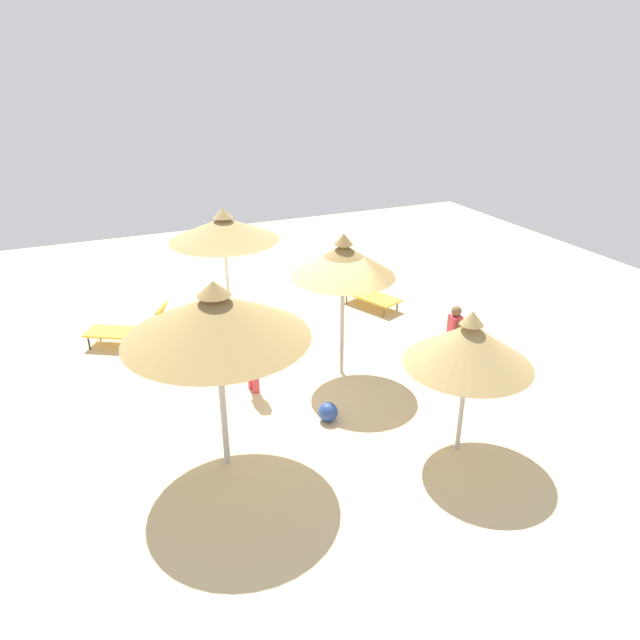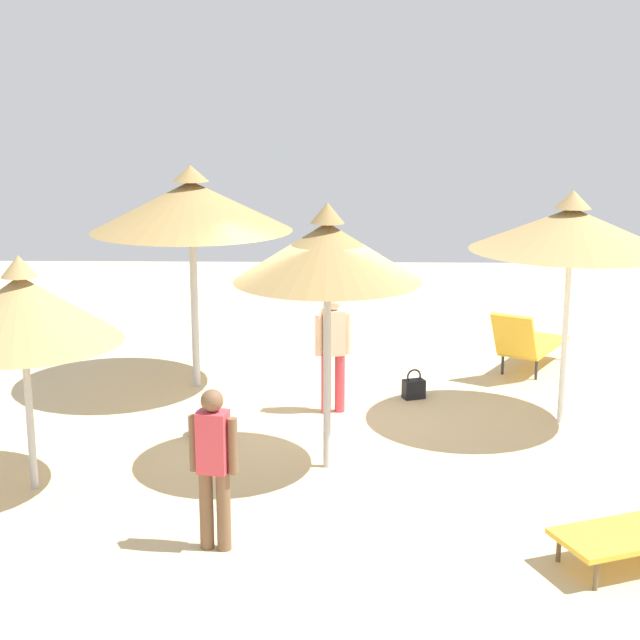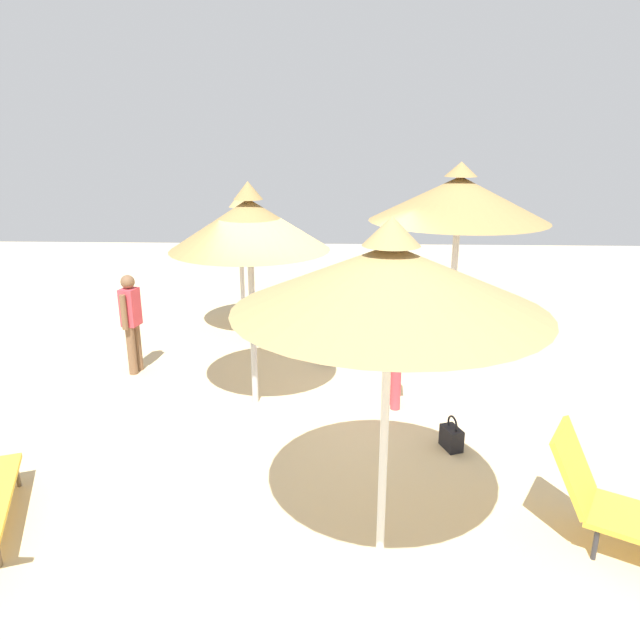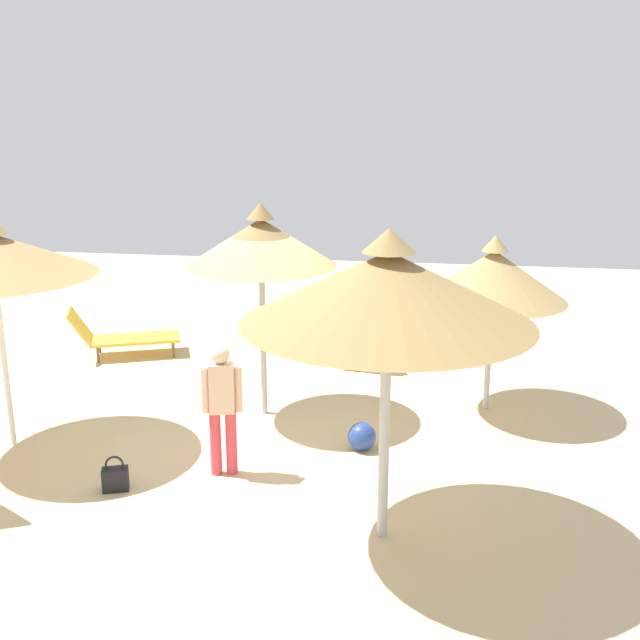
{
  "view_description": "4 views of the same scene",
  "coord_description": "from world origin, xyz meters",
  "px_view_note": "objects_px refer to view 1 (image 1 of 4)",
  "views": [
    {
      "loc": [
        9.34,
        -3.7,
        5.96
      ],
      "look_at": [
        -0.27,
        0.51,
        1.17
      ],
      "focal_mm": 32.69,
      "sensor_mm": 36.0,
      "label": 1
    },
    {
      "loc": [
        -0.21,
        11.01,
        4.12
      ],
      "look_at": [
        0.0,
        0.81,
        1.66
      ],
      "focal_mm": 54.28,
      "sensor_mm": 36.0,
      "label": 2
    },
    {
      "loc": [
        -7.33,
        -0.26,
        3.5
      ],
      "look_at": [
        0.2,
        0.04,
        1.1
      ],
      "focal_mm": 32.88,
      "sensor_mm": 36.0,
      "label": 3
    },
    {
      "loc": [
        2.26,
        -8.86,
        4.15
      ],
      "look_at": [
        0.78,
        0.51,
        1.5
      ],
      "focal_mm": 42.97,
      "sensor_mm": 36.0,
      "label": 4
    }
  ],
  "objects_px": {
    "lounge_chair_front": "(131,329)",
    "person_standing_near_left": "(454,337)",
    "lounge_chair_back": "(364,291)",
    "handbag": "(210,364)",
    "parasol_umbrella_far_right": "(224,229)",
    "person_standing_near_right": "(252,349)",
    "parasol_umbrella_center": "(216,317)",
    "parasol_umbrella_far_left": "(469,344)",
    "beach_ball": "(328,412)",
    "parasol_umbrella_edge": "(343,260)"
  },
  "relations": [
    {
      "from": "parasol_umbrella_far_left",
      "to": "beach_ball",
      "type": "bearing_deg",
      "value": -134.51
    },
    {
      "from": "parasol_umbrella_far_left",
      "to": "person_standing_near_right",
      "type": "bearing_deg",
      "value": -141.09
    },
    {
      "from": "person_standing_near_left",
      "to": "handbag",
      "type": "bearing_deg",
      "value": -115.67
    },
    {
      "from": "lounge_chair_front",
      "to": "person_standing_near_left",
      "type": "relative_size",
      "value": 1.23
    },
    {
      "from": "parasol_umbrella_edge",
      "to": "parasol_umbrella_far_left",
      "type": "bearing_deg",
      "value": 12.08
    },
    {
      "from": "lounge_chair_front",
      "to": "parasol_umbrella_far_right",
      "type": "bearing_deg",
      "value": 89.96
    },
    {
      "from": "lounge_chair_back",
      "to": "parasol_umbrella_far_left",
      "type": "bearing_deg",
      "value": -13.29
    },
    {
      "from": "lounge_chair_back",
      "to": "handbag",
      "type": "relative_size",
      "value": 4.68
    },
    {
      "from": "parasol_umbrella_far_left",
      "to": "handbag",
      "type": "height_order",
      "value": "parasol_umbrella_far_left"
    },
    {
      "from": "person_standing_near_left",
      "to": "handbag",
      "type": "height_order",
      "value": "person_standing_near_left"
    },
    {
      "from": "person_standing_near_right",
      "to": "beach_ball",
      "type": "xyz_separation_m",
      "value": [
        1.53,
        0.89,
        -0.71
      ]
    },
    {
      "from": "handbag",
      "to": "beach_ball",
      "type": "distance_m",
      "value": 3.01
    },
    {
      "from": "lounge_chair_back",
      "to": "parasol_umbrella_far_right",
      "type": "bearing_deg",
      "value": -88.46
    },
    {
      "from": "beach_ball",
      "to": "person_standing_near_left",
      "type": "bearing_deg",
      "value": 99.28
    },
    {
      "from": "person_standing_near_right",
      "to": "beach_ball",
      "type": "height_order",
      "value": "person_standing_near_right"
    },
    {
      "from": "lounge_chair_front",
      "to": "person_standing_near_right",
      "type": "xyz_separation_m",
      "value": [
        2.87,
        1.9,
        0.45
      ]
    },
    {
      "from": "person_standing_near_left",
      "to": "lounge_chair_back",
      "type": "bearing_deg",
      "value": 178.41
    },
    {
      "from": "parasol_umbrella_far_left",
      "to": "lounge_chair_back",
      "type": "relative_size",
      "value": 1.28
    },
    {
      "from": "lounge_chair_back",
      "to": "lounge_chair_front",
      "type": "bearing_deg",
      "value": -89.07
    },
    {
      "from": "lounge_chair_front",
      "to": "person_standing_near_left",
      "type": "distance_m",
      "value": 6.97
    },
    {
      "from": "parasol_umbrella_center",
      "to": "parasol_umbrella_far_left",
      "type": "bearing_deg",
      "value": 71.6
    },
    {
      "from": "parasol_umbrella_far_right",
      "to": "handbag",
      "type": "relative_size",
      "value": 7.06
    },
    {
      "from": "lounge_chair_front",
      "to": "person_standing_near_right",
      "type": "relative_size",
      "value": 1.19
    },
    {
      "from": "parasol_umbrella_edge",
      "to": "person_standing_near_right",
      "type": "bearing_deg",
      "value": -91.57
    },
    {
      "from": "parasol_umbrella_center",
      "to": "handbag",
      "type": "relative_size",
      "value": 7.49
    },
    {
      "from": "parasol_umbrella_far_right",
      "to": "lounge_chair_back",
      "type": "height_order",
      "value": "parasol_umbrella_far_right"
    },
    {
      "from": "parasol_umbrella_far_right",
      "to": "person_standing_near_left",
      "type": "relative_size",
      "value": 1.92
    },
    {
      "from": "parasol_umbrella_edge",
      "to": "parasol_umbrella_far_right",
      "type": "bearing_deg",
      "value": -152.42
    },
    {
      "from": "parasol_umbrella_far_right",
      "to": "lounge_chair_front",
      "type": "distance_m",
      "value": 3.02
    },
    {
      "from": "parasol_umbrella_center",
      "to": "person_standing_near_left",
      "type": "distance_m",
      "value": 5.28
    },
    {
      "from": "lounge_chair_front",
      "to": "beach_ball",
      "type": "height_order",
      "value": "lounge_chair_front"
    },
    {
      "from": "parasol_umbrella_far_right",
      "to": "person_standing_near_right",
      "type": "relative_size",
      "value": 1.86
    },
    {
      "from": "parasol_umbrella_far_left",
      "to": "lounge_chair_back",
      "type": "xyz_separation_m",
      "value": [
        -6.1,
        1.44,
        -1.57
      ]
    },
    {
      "from": "parasol_umbrella_far_left",
      "to": "parasol_umbrella_edge",
      "type": "bearing_deg",
      "value": -167.92
    },
    {
      "from": "parasol_umbrella_edge",
      "to": "person_standing_near_right",
      "type": "height_order",
      "value": "parasol_umbrella_edge"
    },
    {
      "from": "parasol_umbrella_center",
      "to": "lounge_chair_back",
      "type": "relative_size",
      "value": 1.6
    },
    {
      "from": "person_standing_near_left",
      "to": "parasol_umbrella_center",
      "type": "bearing_deg",
      "value": -79.72
    },
    {
      "from": "parasol_umbrella_edge",
      "to": "lounge_chair_back",
      "type": "relative_size",
      "value": 1.52
    },
    {
      "from": "parasol_umbrella_far_right",
      "to": "beach_ball",
      "type": "bearing_deg",
      "value": 7.18
    },
    {
      "from": "parasol_umbrella_edge",
      "to": "handbag",
      "type": "xyz_separation_m",
      "value": [
        -1.14,
        -2.45,
        -2.28
      ]
    },
    {
      "from": "lounge_chair_front",
      "to": "person_standing_near_left",
      "type": "height_order",
      "value": "person_standing_near_left"
    },
    {
      "from": "parasol_umbrella_edge",
      "to": "person_standing_near_left",
      "type": "height_order",
      "value": "parasol_umbrella_edge"
    },
    {
      "from": "lounge_chair_front",
      "to": "person_standing_near_left",
      "type": "xyz_separation_m",
      "value": [
        3.91,
        5.76,
        0.42
      ]
    },
    {
      "from": "parasol_umbrella_center",
      "to": "person_standing_near_right",
      "type": "bearing_deg",
      "value": 151.13
    },
    {
      "from": "parasol_umbrella_far_left",
      "to": "handbag",
      "type": "distance_m",
      "value": 5.54
    },
    {
      "from": "parasol_umbrella_center",
      "to": "lounge_chair_front",
      "type": "relative_size",
      "value": 1.65
    },
    {
      "from": "parasol_umbrella_far_left",
      "to": "person_standing_near_right",
      "type": "distance_m",
      "value": 4.16
    },
    {
      "from": "parasol_umbrella_far_left",
      "to": "parasol_umbrella_far_right",
      "type": "bearing_deg",
      "value": -159.99
    },
    {
      "from": "parasol_umbrella_far_left",
      "to": "lounge_chair_front",
      "type": "height_order",
      "value": "parasol_umbrella_far_left"
    },
    {
      "from": "parasol_umbrella_edge",
      "to": "person_standing_near_left",
      "type": "bearing_deg",
      "value": 63.5
    }
  ]
}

